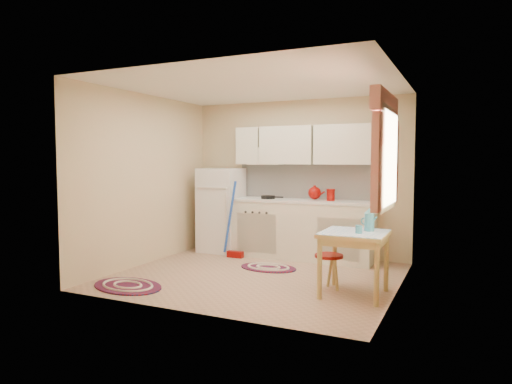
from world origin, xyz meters
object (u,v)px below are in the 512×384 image
Objects in this scene: base_cabinets at (301,230)px; table at (354,264)px; fridge at (221,210)px; stool at (329,272)px.

table is (1.20, -1.61, -0.08)m from base_cabinets.
base_cabinets is (1.39, 0.05, -0.26)m from fridge.
base_cabinets is at bearing 2.06° from fridge.
table is 1.71× the size of stool.
fridge is 3.33× the size of stool.
stool is at bearing 162.22° from table.
fridge is at bearing 149.08° from table.
fridge is at bearing -177.94° from base_cabinets.
base_cabinets is 5.36× the size of stool.
base_cabinets reaches higher than stool.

